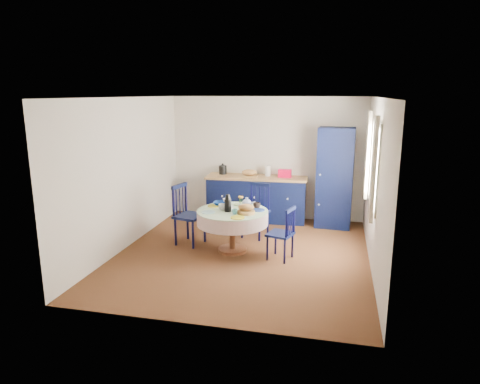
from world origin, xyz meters
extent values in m
plane|color=black|center=(0.00, 0.00, 0.00)|extent=(4.50, 4.50, 0.00)
plane|color=white|center=(0.00, 0.00, 2.50)|extent=(4.50, 4.50, 0.00)
cube|color=silver|center=(0.00, 2.25, 1.25)|extent=(4.00, 0.02, 2.50)
cube|color=silver|center=(-2.00, 0.00, 1.25)|extent=(0.02, 4.50, 2.50)
cube|color=silver|center=(2.00, 0.00, 1.25)|extent=(0.02, 4.50, 2.50)
plane|color=white|center=(2.00, 0.30, 1.50)|extent=(0.00, 1.20, 1.20)
cube|color=#F2EECD|center=(1.92, -0.40, 1.55)|extent=(0.05, 0.34, 1.45)
cube|color=#F2EECD|center=(1.92, 1.00, 1.55)|extent=(0.05, 0.34, 1.45)
cube|color=black|center=(-0.15, 1.96, 0.44)|extent=(2.01, 0.69, 0.87)
cube|color=#B17750|center=(-0.15, 1.96, 0.89)|extent=(2.07, 0.73, 0.04)
cube|color=#A40326|center=(0.42, 2.02, 0.99)|extent=(0.27, 0.15, 0.16)
cube|color=#B17750|center=(-0.28, 1.88, 0.92)|extent=(0.35, 0.26, 0.02)
ellipsoid|color=#AC8243|center=(-0.28, 1.88, 1.00)|extent=(0.31, 0.20, 0.13)
cylinder|color=silver|center=(0.05, 2.07, 1.02)|extent=(0.12, 0.12, 0.22)
cube|color=black|center=(1.40, 1.85, 0.97)|extent=(0.70, 0.52, 1.94)
cylinder|color=white|center=(1.14, 1.60, 1.06)|extent=(0.04, 0.02, 0.04)
cylinder|color=white|center=(1.14, 1.60, 0.48)|extent=(0.04, 0.02, 0.04)
cylinder|color=#522C17|center=(-0.19, 0.09, 0.03)|extent=(0.48, 0.48, 0.05)
cylinder|color=#522C17|center=(-0.19, 0.09, 0.34)|extent=(0.10, 0.10, 0.63)
cylinder|color=#522C17|center=(-0.19, 0.09, 0.67)|extent=(1.10, 1.10, 0.03)
cylinder|color=white|center=(-0.19, 0.09, 0.58)|extent=(1.16, 1.16, 0.22)
cylinder|color=white|center=(-0.19, 0.09, 0.69)|extent=(1.16, 1.16, 0.01)
cylinder|color=#8EC2C4|center=(-0.54, -0.12, 0.71)|extent=(0.22, 0.22, 0.01)
cylinder|color=gold|center=(-0.01, -0.31, 0.71)|extent=(0.22, 0.22, 0.01)
cylinder|color=navy|center=(0.21, 0.19, 0.71)|extent=(0.22, 0.22, 0.01)
cylinder|color=#93AE69|center=(-0.15, 0.46, 0.71)|extent=(0.22, 0.22, 0.01)
cylinder|color=gold|center=(-0.56, 0.28, 0.71)|extent=(0.22, 0.22, 0.01)
cylinder|color=#A47141|center=(0.06, -0.05, 0.72)|extent=(0.28, 0.28, 0.05)
ellipsoid|color=#AC8243|center=(0.06, -0.05, 0.80)|extent=(0.26, 0.16, 0.11)
cube|color=silver|center=(-0.27, 0.21, 0.72)|extent=(0.10, 0.07, 0.04)
cylinder|color=black|center=(-0.87, 0.05, 0.24)|extent=(0.04, 0.04, 0.48)
cylinder|color=black|center=(-0.78, 0.42, 0.24)|extent=(0.04, 0.04, 0.48)
cylinder|color=black|center=(-1.21, 0.14, 0.24)|extent=(0.04, 0.04, 0.48)
cylinder|color=black|center=(-1.12, 0.50, 0.24)|extent=(0.04, 0.04, 0.48)
cube|color=black|center=(-1.00, 0.28, 0.50)|extent=(0.54, 0.56, 0.04)
cylinder|color=black|center=(-1.24, 0.14, 0.76)|extent=(0.04, 0.04, 0.53)
cylinder|color=black|center=(-1.15, 0.51, 0.76)|extent=(0.04, 0.04, 0.53)
cube|color=black|center=(-1.19, 0.32, 1.01)|extent=(0.14, 0.42, 0.07)
cylinder|color=black|center=(-1.21, 0.23, 0.74)|extent=(0.02, 0.02, 0.44)
cylinder|color=black|center=(-1.19, 0.32, 0.74)|extent=(0.02, 0.02, 0.44)
cylinder|color=black|center=(-1.17, 0.42, 0.74)|extent=(0.02, 0.02, 0.44)
cylinder|color=black|center=(-0.19, 0.77, 0.22)|extent=(0.04, 0.04, 0.45)
cylinder|color=black|center=(0.15, 0.67, 0.22)|extent=(0.04, 0.04, 0.45)
cylinder|color=black|center=(-0.09, 1.09, 0.22)|extent=(0.04, 0.04, 0.45)
cylinder|color=black|center=(0.25, 0.99, 0.22)|extent=(0.04, 0.04, 0.45)
cube|color=black|center=(0.03, 0.88, 0.47)|extent=(0.54, 0.52, 0.04)
cylinder|color=black|center=(-0.09, 1.11, 0.72)|extent=(0.04, 0.04, 0.50)
cylinder|color=black|center=(0.25, 1.01, 0.72)|extent=(0.04, 0.04, 0.50)
cube|color=black|center=(0.08, 1.06, 0.95)|extent=(0.39, 0.15, 0.06)
cylinder|color=black|center=(-0.01, 1.09, 0.70)|extent=(0.02, 0.02, 0.42)
cylinder|color=black|center=(0.08, 1.06, 0.70)|extent=(0.02, 0.02, 0.42)
cylinder|color=black|center=(0.17, 1.03, 0.70)|extent=(0.02, 0.02, 0.42)
cylinder|color=black|center=(0.52, 0.12, 0.19)|extent=(0.03, 0.03, 0.39)
cylinder|color=black|center=(0.43, -0.18, 0.19)|extent=(0.03, 0.03, 0.39)
cylinder|color=black|center=(0.80, 0.04, 0.19)|extent=(0.03, 0.03, 0.39)
cylinder|color=black|center=(0.71, -0.26, 0.19)|extent=(0.03, 0.03, 0.39)
cube|color=black|center=(0.62, -0.07, 0.41)|extent=(0.46, 0.47, 0.04)
cylinder|color=black|center=(0.82, 0.03, 0.63)|extent=(0.03, 0.03, 0.44)
cylinder|color=black|center=(0.73, -0.26, 0.63)|extent=(0.03, 0.03, 0.44)
cube|color=black|center=(0.77, -0.12, 0.83)|extent=(0.13, 0.34, 0.05)
cylinder|color=black|center=(0.80, -0.04, 0.61)|extent=(0.02, 0.02, 0.36)
cylinder|color=black|center=(0.77, -0.12, 0.61)|extent=(0.02, 0.02, 0.36)
cylinder|color=black|center=(0.75, -0.19, 0.61)|extent=(0.02, 0.02, 0.36)
imported|color=silver|center=(-0.36, 0.08, 0.75)|extent=(0.13, 0.13, 0.10)
imported|color=teal|center=(-0.10, -0.13, 0.74)|extent=(0.09, 0.09, 0.08)
imported|color=black|center=(0.17, 0.31, 0.75)|extent=(0.12, 0.12, 0.10)
imported|color=silver|center=(-0.41, 0.49, 0.75)|extent=(0.10, 0.10, 0.09)
imported|color=navy|center=(-0.47, 0.36, 0.73)|extent=(0.25, 0.25, 0.06)
camera|label=1|loc=(1.43, -6.42, 2.57)|focal=32.00mm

